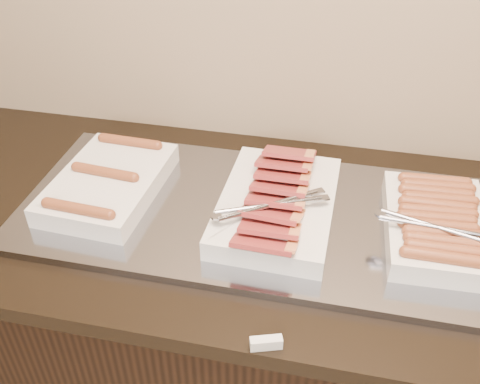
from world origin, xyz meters
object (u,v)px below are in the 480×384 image
dish_center (277,204)px  dish_left (109,182)px  counter (263,339)px  warming_tray (274,217)px  dish_right (437,224)px

dish_center → dish_left: bearing=-179.1°
counter → dish_left: dish_left is taller
warming_tray → dish_center: 0.04m
warming_tray → dish_right: bearing=-0.7°
dish_left → dish_right: dish_right is taller
dish_right → warming_tray: bearing=177.2°
dish_left → dish_right: (0.77, -0.00, 0.01)m
counter → dish_center: size_ratio=5.11×
dish_left → dish_center: 0.42m
warming_tray → counter: bearing=180.0°
counter → dish_left: size_ratio=5.71×
counter → warming_tray: bearing=0.0°
dish_center → warming_tray: bearing=146.9°
counter → dish_left: (-0.40, -0.00, 0.50)m
counter → dish_right: dish_right is taller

